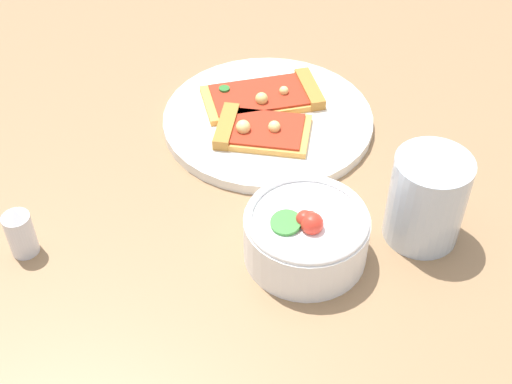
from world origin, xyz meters
name	(u,v)px	position (x,y,z in m)	size (l,w,h in m)	color
ground_plane	(277,142)	(0.00, 0.00, 0.00)	(2.40, 2.40, 0.00)	#93704C
plate	(268,120)	(-0.02, -0.03, 0.01)	(0.27, 0.27, 0.01)	white
pizza_slice_near	(269,96)	(-0.05, -0.05, 0.02)	(0.17, 0.16, 0.02)	gold
pizza_slice_far	(256,130)	(0.02, -0.02, 0.02)	(0.12, 0.14, 0.02)	gold
salad_bowl	(306,235)	(0.14, 0.13, 0.03)	(0.13, 0.13, 0.07)	white
soda_glass	(426,202)	(0.04, 0.22, 0.05)	(0.08, 0.08, 0.11)	silver
pepper_shaker	(20,231)	(0.31, -0.12, 0.03)	(0.03, 0.03, 0.06)	silver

